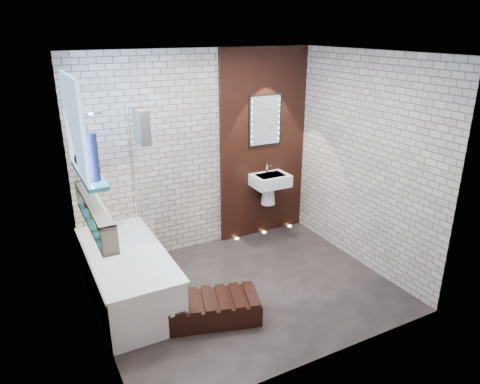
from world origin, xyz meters
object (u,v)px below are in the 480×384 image
walnut_step (209,310)px  led_mirror (265,120)px  washbasin (270,184)px  bathtub (128,275)px  bath_screen (141,173)px

walnut_step → led_mirror: bearing=44.7°
washbasin → walnut_step: bearing=-138.4°
bathtub → bath_screen: 1.14m
bath_screen → walnut_step: (0.27, -1.19, -1.17)m
bath_screen → washbasin: bearing=5.8°
bathtub → led_mirror: (2.17, 0.78, 1.36)m
bathtub → bath_screen: bath_screen is taller
bathtub → walnut_step: bathtub is taller
bathtub → led_mirror: led_mirror is taller
washbasin → led_mirror: (0.00, 0.16, 0.86)m
bath_screen → led_mirror: led_mirror is taller
bathtub → led_mirror: 2.68m
bathtub → washbasin: bearing=16.0°
bath_screen → washbasin: bath_screen is taller
bath_screen → washbasin: (1.82, 0.18, -0.49)m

